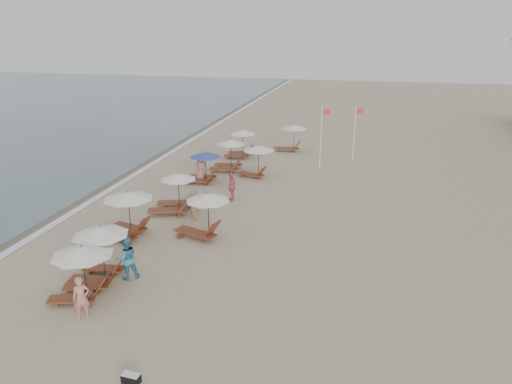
% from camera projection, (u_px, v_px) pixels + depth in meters
% --- Properties ---
extents(ground, '(160.00, 160.00, 0.00)m').
position_uv_depth(ground, '(237.00, 282.00, 19.62)').
color(ground, tan).
rests_on(ground, ground).
extents(wet_sand_band, '(3.20, 140.00, 0.01)m').
position_uv_depth(wet_sand_band, '(97.00, 186.00, 31.58)').
color(wet_sand_band, '#6B5E4C').
rests_on(wet_sand_band, ground).
extents(foam_line, '(0.50, 140.00, 0.02)m').
position_uv_depth(foam_line, '(114.00, 187.00, 31.28)').
color(foam_line, white).
rests_on(foam_line, ground).
extents(lounger_station_0, '(2.53, 2.36, 2.21)m').
position_uv_depth(lounger_station_0, '(80.00, 269.00, 18.11)').
color(lounger_station_0, brown).
rests_on(lounger_station_0, ground).
extents(lounger_station_1, '(2.48, 2.29, 2.38)m').
position_uv_depth(lounger_station_1, '(99.00, 251.00, 19.46)').
color(lounger_station_1, brown).
rests_on(lounger_station_1, ground).
extents(lounger_station_2, '(2.74, 2.46, 2.37)m').
position_uv_depth(lounger_station_2, '(125.00, 214.00, 23.53)').
color(lounger_station_2, brown).
rests_on(lounger_station_2, ground).
extents(lounger_station_3, '(2.70, 2.71, 2.28)m').
position_uv_depth(lounger_station_3, '(174.00, 195.00, 26.90)').
color(lounger_station_3, brown).
rests_on(lounger_station_3, ground).
extents(lounger_station_4, '(2.45, 2.11, 2.12)m').
position_uv_depth(lounger_station_4, '(203.00, 167.00, 31.96)').
color(lounger_station_4, brown).
rests_on(lounger_station_4, ground).
extents(lounger_station_5, '(2.61, 2.21, 2.32)m').
position_uv_depth(lounger_station_5, '(228.00, 156.00, 34.61)').
color(lounger_station_5, brown).
rests_on(lounger_station_5, ground).
extents(lounger_station_6, '(2.50, 2.32, 2.23)m').
position_uv_depth(lounger_station_6, '(240.00, 144.00, 38.19)').
color(lounger_station_6, brown).
rests_on(lounger_station_6, ground).
extents(inland_station_0, '(2.91, 2.30, 2.22)m').
position_uv_depth(inland_station_0, '(201.00, 213.00, 23.48)').
color(inland_station_0, brown).
rests_on(inland_station_0, ground).
extents(inland_station_1, '(2.62, 2.24, 2.22)m').
position_uv_depth(inland_station_1, '(256.00, 157.00, 32.96)').
color(inland_station_1, brown).
rests_on(inland_station_1, ground).
extents(inland_station_2, '(2.79, 2.24, 2.22)m').
position_uv_depth(inland_station_2, '(291.00, 136.00, 39.94)').
color(inland_station_2, brown).
rests_on(inland_station_2, ground).
extents(beachgoer_near, '(0.72, 0.66, 1.65)m').
position_uv_depth(beachgoer_near, '(81.00, 298.00, 16.95)').
color(beachgoer_near, tan).
rests_on(beachgoer_near, ground).
extents(beachgoer_mid_a, '(1.15, 1.13, 1.87)m').
position_uv_depth(beachgoer_mid_a, '(127.00, 258.00, 19.66)').
color(beachgoer_mid_a, teal).
rests_on(beachgoer_mid_a, ground).
extents(beachgoer_mid_b, '(1.21, 1.18, 1.66)m').
position_uv_depth(beachgoer_mid_b, '(194.00, 206.00, 25.68)').
color(beachgoer_mid_b, '#8F6949').
rests_on(beachgoer_mid_b, ground).
extents(beachgoer_far_a, '(0.47, 1.06, 1.79)m').
position_uv_depth(beachgoer_far_a, '(232.00, 187.00, 28.49)').
color(beachgoer_far_a, '#CD5274').
rests_on(beachgoer_far_a, ground).
extents(beachgoer_far_b, '(1.06, 1.05, 1.85)m').
position_uv_depth(beachgoer_far_b, '(201.00, 167.00, 32.40)').
color(beachgoer_far_b, '#A96B5C').
rests_on(beachgoer_far_b, ground).
extents(duffel_bag, '(0.56, 0.31, 0.30)m').
position_uv_depth(duffel_bag, '(131.00, 378.00, 14.06)').
color(duffel_bag, black).
rests_on(duffel_bag, ground).
extents(flag_pole_near, '(0.59, 0.08, 4.62)m').
position_uv_depth(flag_pole_near, '(321.00, 135.00, 34.55)').
color(flag_pole_near, silver).
rests_on(flag_pole_near, ground).
extents(flag_pole_far, '(0.60, 0.08, 4.30)m').
position_uv_depth(flag_pole_far, '(355.00, 130.00, 36.77)').
color(flag_pole_far, silver).
rests_on(flag_pole_far, ground).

